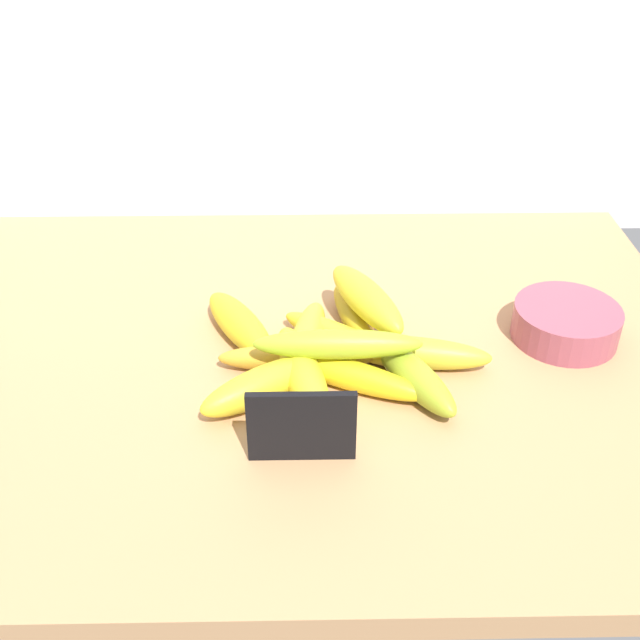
% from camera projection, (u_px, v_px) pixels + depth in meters
% --- Properties ---
extents(counter_top, '(1.10, 0.76, 0.03)m').
position_uv_depth(counter_top, '(268.00, 360.00, 0.96)').
color(counter_top, tan).
rests_on(counter_top, ground).
extents(back_wall, '(1.30, 0.02, 0.70)m').
position_uv_depth(back_wall, '(270.00, 8.00, 1.09)').
color(back_wall, silver).
rests_on(back_wall, ground).
extents(chalkboard_sign, '(0.11, 0.02, 0.08)m').
position_uv_depth(chalkboard_sign, '(302.00, 429.00, 0.77)').
color(chalkboard_sign, black).
rests_on(chalkboard_sign, counter_top).
extents(fruit_bowl, '(0.13, 0.13, 0.04)m').
position_uv_depth(fruit_bowl, '(566.00, 323.00, 0.96)').
color(fruit_bowl, '#954657').
rests_on(fruit_bowl, counter_top).
extents(banana_0, '(0.20, 0.12, 0.04)m').
position_uv_depth(banana_0, '(345.00, 374.00, 0.88)').
color(banana_0, yellow).
rests_on(banana_0, counter_top).
extents(banana_1, '(0.09, 0.19, 0.04)m').
position_uv_depth(banana_1, '(302.00, 374.00, 0.87)').
color(banana_1, yellow).
rests_on(banana_1, counter_top).
extents(banana_2, '(0.06, 0.16, 0.04)m').
position_uv_depth(banana_2, '(307.00, 339.00, 0.93)').
color(banana_2, gold).
rests_on(banana_2, counter_top).
extents(banana_3, '(0.10, 0.15, 0.04)m').
position_uv_depth(banana_3, '(415.00, 377.00, 0.87)').
color(banana_3, '#95AA28').
rests_on(banana_3, counter_top).
extents(banana_4, '(0.19, 0.07, 0.04)m').
position_uv_depth(banana_4, '(413.00, 352.00, 0.91)').
color(banana_4, gold).
rests_on(banana_4, counter_top).
extents(banana_5, '(0.16, 0.13, 0.04)m').
position_uv_depth(banana_5, '(268.00, 385.00, 0.86)').
color(banana_5, yellow).
rests_on(banana_5, counter_top).
extents(banana_6, '(0.12, 0.16, 0.04)m').
position_uv_depth(banana_6, '(240.00, 324.00, 0.96)').
color(banana_6, yellow).
rests_on(banana_6, counter_top).
extents(banana_7, '(0.16, 0.13, 0.03)m').
position_uv_depth(banana_7, '(342.00, 338.00, 0.94)').
color(banana_7, yellow).
rests_on(banana_7, counter_top).
extents(banana_8, '(0.19, 0.04, 0.03)m').
position_uv_depth(banana_8, '(296.00, 358.00, 0.91)').
color(banana_8, gold).
rests_on(banana_8, counter_top).
extents(banana_9, '(0.07, 0.17, 0.03)m').
position_uv_depth(banana_9, '(355.00, 319.00, 0.98)').
color(banana_9, '#B49717').
rests_on(banana_9, counter_top).
extents(banana_10, '(0.19, 0.04, 0.03)m').
position_uv_depth(banana_10, '(338.00, 344.00, 0.87)').
color(banana_10, '#9DBC29').
rests_on(banana_10, banana_0).
extents(banana_11, '(0.11, 0.17, 0.04)m').
position_uv_depth(banana_11, '(367.00, 299.00, 0.94)').
color(banana_11, yellow).
rests_on(banana_11, banana_9).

